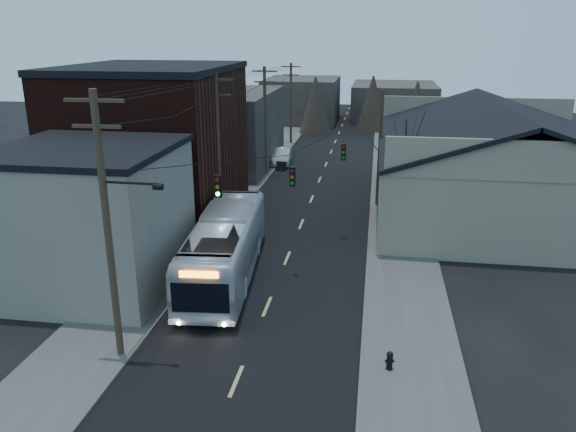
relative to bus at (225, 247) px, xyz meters
The scene contains 15 objects.
ground 11.50m from the bus, 75.71° to the right, with size 160.00×160.00×0.00m, color black.
road_surface 19.26m from the bus, 81.59° to the left, with size 9.00×110.00×0.02m, color black.
sidewalk_left 19.41m from the bus, 101.01° to the left, with size 4.00×110.00×0.12m, color #474744.
sidewalk_right 21.20m from the bus, 63.88° to the left, with size 4.00×110.00×0.12m, color #474744.
building_clapboard 6.76m from the bus, 161.94° to the right, with size 8.00×8.00×7.00m, color #6E665B.
building_brick 11.97m from the bus, 128.69° to the left, with size 10.00×12.00×10.00m, color black.
building_left_far 25.92m from the bus, 105.00° to the left, with size 9.00×14.00×7.00m, color #322C28.
warehouse 21.13m from the bus, 41.49° to the left, with size 16.16×20.60×7.73m.
building_far_left 54.09m from the bus, 93.38° to the left, with size 10.00×12.00×6.00m, color #322C28.
building_far_right 59.80m from the bus, 80.56° to the left, with size 12.00×14.00×5.00m, color #322C28.
bare_tree 13.07m from the bus, 43.97° to the left, with size 0.40×0.40×7.20m, color black.
utility_lines 13.52m from the bus, 91.33° to the left, with size 11.24×45.28×10.50m.
bus is the anchor object (origin of this frame).
parked_car 26.61m from the bus, 93.22° to the left, with size 1.67×4.78×1.57m, color #A2A5AA.
fire_hydrant 11.33m from the bus, 41.64° to the right, with size 0.36×0.26×0.75m.
Camera 1 is at (4.69, -15.32, 12.39)m, focal length 35.00 mm.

